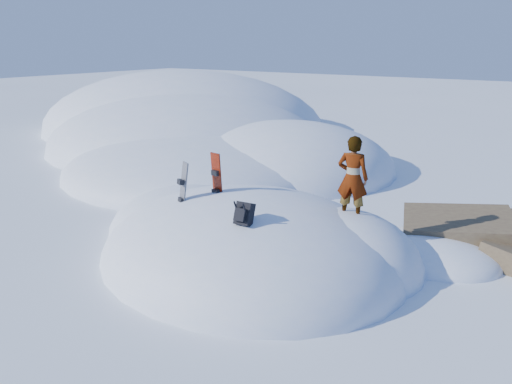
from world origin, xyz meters
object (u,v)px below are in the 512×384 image
Objects in this scene: person at (353,178)px; snowboard_dark at (182,193)px; snowboard_red at (217,184)px; backpack at (244,214)px.

snowboard_dark is at bearing 18.36° from person.
snowboard_red is 1.85m from backpack.
snowboard_red reaches higher than snowboard_dark.
backpack is at bearing 12.38° from snowboard_dark.
person is at bearing 52.28° from snowboard_dark.
snowboard_dark is 2.63× the size of backpack.
snowboard_dark is 2.00m from backpack.
snowboard_dark is (-0.45, -0.64, -0.11)m from snowboard_red.
backpack is (1.51, -1.07, -0.08)m from snowboard_red.
person is (3.20, 1.67, 0.45)m from snowboard_dark.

